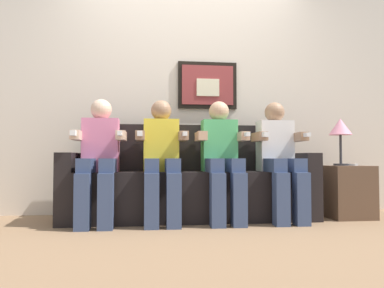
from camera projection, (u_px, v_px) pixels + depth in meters
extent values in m
plane|color=#8C6B4C|center=(194.00, 225.00, 3.17)|extent=(6.15, 6.15, 0.00)
cube|color=beige|center=(185.00, 90.00, 3.98)|extent=(4.73, 0.05, 2.60)
cube|color=black|center=(207.00, 85.00, 3.97)|extent=(0.63, 0.03, 0.50)
cube|color=maroon|center=(208.00, 85.00, 3.95)|extent=(0.55, 0.02, 0.42)
cube|color=beige|center=(208.00, 88.00, 3.94)|extent=(0.24, 0.02, 0.18)
cube|color=black|center=(190.00, 195.00, 3.46)|extent=(2.05, 0.58, 0.45)
cube|color=black|center=(188.00, 148.00, 3.70)|extent=(2.05, 0.14, 0.45)
cube|color=black|center=(69.00, 187.00, 3.34)|extent=(0.14, 0.58, 0.62)
cube|color=black|center=(302.00, 185.00, 3.60)|extent=(0.14, 0.58, 0.62)
cube|color=pink|center=(101.00, 145.00, 3.37)|extent=(0.32, 0.20, 0.48)
sphere|color=beige|center=(101.00, 110.00, 3.39)|extent=(0.19, 0.19, 0.19)
cube|color=#38476B|center=(87.00, 165.00, 3.16)|extent=(0.12, 0.40, 0.12)
cube|color=#38476B|center=(109.00, 165.00, 3.18)|extent=(0.12, 0.40, 0.12)
cube|color=#38476B|center=(83.00, 202.00, 2.95)|extent=(0.12, 0.12, 0.45)
cube|color=#38476B|center=(106.00, 202.00, 2.97)|extent=(0.12, 0.12, 0.45)
cube|color=beige|center=(77.00, 135.00, 3.24)|extent=(0.08, 0.28, 0.08)
cube|color=beige|center=(121.00, 136.00, 3.28)|extent=(0.08, 0.28, 0.08)
cube|color=white|center=(120.00, 133.00, 3.12)|extent=(0.04, 0.13, 0.04)
cube|color=white|center=(73.00, 133.00, 3.08)|extent=(0.04, 0.10, 0.04)
cube|color=yellow|center=(161.00, 145.00, 3.44)|extent=(0.32, 0.20, 0.48)
sphere|color=#9E7556|center=(161.00, 111.00, 3.45)|extent=(0.19, 0.19, 0.19)
cube|color=#38476B|center=(152.00, 165.00, 3.22)|extent=(0.12, 0.40, 0.12)
cube|color=#38476B|center=(172.00, 165.00, 3.25)|extent=(0.12, 0.40, 0.12)
cube|color=#38476B|center=(152.00, 201.00, 3.01)|extent=(0.12, 0.12, 0.45)
cube|color=#38476B|center=(174.00, 201.00, 3.04)|extent=(0.12, 0.12, 0.45)
cube|color=#9E7556|center=(140.00, 136.00, 3.30)|extent=(0.08, 0.28, 0.08)
cube|color=#9E7556|center=(183.00, 136.00, 3.35)|extent=(0.08, 0.28, 0.08)
cube|color=white|center=(185.00, 134.00, 3.19)|extent=(0.04, 0.13, 0.04)
cube|color=white|center=(140.00, 134.00, 3.14)|extent=(0.04, 0.10, 0.04)
cube|color=#4CB266|center=(219.00, 146.00, 3.51)|extent=(0.32, 0.20, 0.48)
sphere|color=tan|center=(219.00, 111.00, 3.52)|extent=(0.19, 0.19, 0.19)
cube|color=#38476B|center=(213.00, 165.00, 3.29)|extent=(0.12, 0.40, 0.12)
cube|color=#38476B|center=(233.00, 165.00, 3.31)|extent=(0.12, 0.40, 0.12)
cube|color=#38476B|center=(218.00, 200.00, 3.08)|extent=(0.12, 0.12, 0.45)
cube|color=#38476B|center=(239.00, 200.00, 3.10)|extent=(0.12, 0.12, 0.45)
cube|color=tan|center=(201.00, 136.00, 3.37)|extent=(0.08, 0.28, 0.08)
cube|color=tan|center=(242.00, 137.00, 3.41)|extent=(0.08, 0.28, 0.08)
cube|color=white|center=(246.00, 134.00, 3.25)|extent=(0.04, 0.13, 0.04)
cube|color=white|center=(275.00, 146.00, 3.57)|extent=(0.32, 0.20, 0.48)
sphere|color=#9E7556|center=(275.00, 112.00, 3.58)|extent=(0.19, 0.19, 0.19)
cube|color=#38476B|center=(273.00, 165.00, 3.35)|extent=(0.12, 0.40, 0.12)
cube|color=#38476B|center=(292.00, 165.00, 3.38)|extent=(0.12, 0.40, 0.12)
cube|color=#38476B|center=(281.00, 199.00, 3.14)|extent=(0.12, 0.12, 0.45)
cube|color=#38476B|center=(301.00, 199.00, 3.17)|extent=(0.12, 0.12, 0.45)
cube|color=#9E7556|center=(259.00, 137.00, 3.43)|extent=(0.08, 0.28, 0.08)
cube|color=#9E7556|center=(299.00, 137.00, 3.48)|extent=(0.08, 0.28, 0.08)
cube|color=white|center=(306.00, 135.00, 3.32)|extent=(0.04, 0.13, 0.04)
cube|color=white|center=(265.00, 135.00, 3.27)|extent=(0.04, 0.10, 0.04)
cube|color=brown|center=(347.00, 192.00, 3.58)|extent=(0.40, 0.40, 0.50)
cylinder|color=#333338|center=(341.00, 165.00, 3.61)|extent=(0.14, 0.14, 0.02)
cylinder|color=#333338|center=(341.00, 149.00, 3.61)|extent=(0.02, 0.02, 0.28)
cone|color=pink|center=(340.00, 127.00, 3.62)|extent=(0.22, 0.22, 0.16)
cube|color=white|center=(353.00, 165.00, 3.58)|extent=(0.04, 0.13, 0.02)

